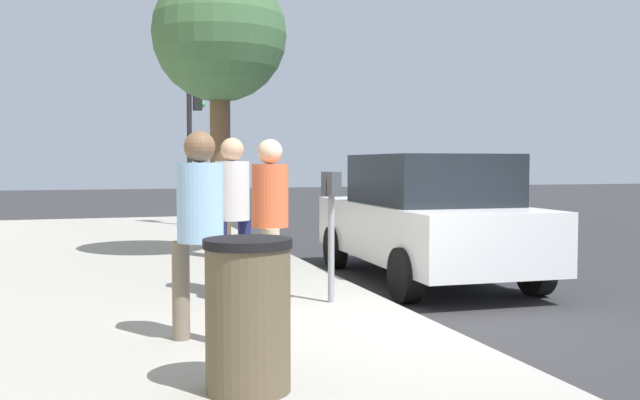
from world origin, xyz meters
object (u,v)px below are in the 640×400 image
at_px(parking_officer, 232,202).
at_px(traffic_signal, 194,125).
at_px(street_tree, 219,39).
at_px(trash_bin, 248,315).
at_px(parked_sedan_near, 426,217).
at_px(pedestrian_at_meter, 270,208).
at_px(parking_meter, 331,208).
at_px(pedestrian_bystander, 200,218).

height_order(parking_officer, traffic_signal, traffic_signal).
height_order(street_tree, trash_bin, street_tree).
height_order(parked_sedan_near, trash_bin, parked_sedan_near).
distance_m(traffic_signal, trash_bin, 12.83).
height_order(pedestrian_at_meter, trash_bin, pedestrian_at_meter).
bearing_deg(parking_officer, parking_meter, 14.24).
distance_m(parking_meter, parked_sedan_near, 2.67).
xyz_separation_m(parking_officer, parked_sedan_near, (0.96, -2.91, -0.31)).
height_order(pedestrian_at_meter, traffic_signal, traffic_signal).
bearing_deg(pedestrian_at_meter, traffic_signal, 94.33).
bearing_deg(street_tree, pedestrian_at_meter, 177.73).
bearing_deg(traffic_signal, parked_sedan_near, -165.56).
bearing_deg(parking_officer, pedestrian_bystander, -52.65).
bearing_deg(parked_sedan_near, trash_bin, 141.77).
xyz_separation_m(pedestrian_at_meter, traffic_signal, (9.96, -0.54, 1.39)).
distance_m(pedestrian_at_meter, parked_sedan_near, 3.19).
bearing_deg(trash_bin, parking_officer, -9.05).
relative_size(parking_meter, pedestrian_at_meter, 0.80).
height_order(pedestrian_bystander, parking_officer, parking_officer).
relative_size(pedestrian_at_meter, trash_bin, 1.73).
relative_size(pedestrian_bystander, street_tree, 0.39).
height_order(parking_meter, parking_officer, parking_officer).
bearing_deg(pedestrian_bystander, street_tree, 26.44).
height_order(parking_meter, pedestrian_at_meter, pedestrian_at_meter).
bearing_deg(parked_sedan_near, parking_meter, 131.38).
relative_size(pedestrian_bystander, traffic_signal, 0.49).
bearing_deg(parked_sedan_near, street_tree, 48.62).
relative_size(parking_officer, traffic_signal, 0.50).
bearing_deg(parking_meter, street_tree, 7.39).
relative_size(parked_sedan_near, traffic_signal, 1.24).
xyz_separation_m(parking_meter, parking_officer, (0.80, 0.92, 0.04)).
xyz_separation_m(pedestrian_at_meter, parked_sedan_near, (1.74, -2.66, -0.29)).
distance_m(street_tree, trash_bin, 7.29).
distance_m(pedestrian_bystander, street_tree, 5.84).
xyz_separation_m(parking_meter, trash_bin, (-2.64, 1.47, -0.51)).
bearing_deg(traffic_signal, parking_meter, -179.28).
xyz_separation_m(pedestrian_bystander, parking_officer, (2.05, -0.66, 0.02)).
height_order(pedestrian_bystander, trash_bin, pedestrian_bystander).
bearing_deg(pedestrian_at_meter, parked_sedan_near, 40.66).
bearing_deg(pedestrian_bystander, parking_meter, -13.68).
relative_size(parking_meter, trash_bin, 1.40).
bearing_deg(trash_bin, parked_sedan_near, -38.23).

